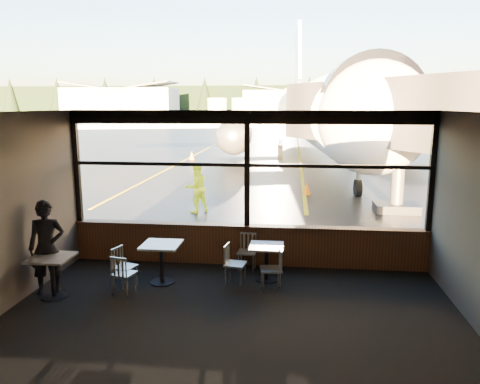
% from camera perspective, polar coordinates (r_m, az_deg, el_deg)
% --- Properties ---
extents(ground_plane, '(520.00, 520.00, 0.00)m').
position_cam_1_polar(ground_plane, '(130.27, 6.05, 9.04)').
color(ground_plane, black).
rests_on(ground_plane, ground).
extents(carpet_floor, '(8.00, 6.00, 0.01)m').
position_cam_1_polar(carpet_floor, '(8.13, -1.30, -15.75)').
color(carpet_floor, black).
rests_on(carpet_floor, ground).
extents(ceiling, '(8.00, 6.00, 0.04)m').
position_cam_1_polar(ceiling, '(7.28, -1.41, 9.66)').
color(ceiling, '#38332D').
rests_on(ceiling, ground).
extents(wall_back, '(8.00, 0.04, 3.50)m').
position_cam_1_polar(wall_back, '(4.72, -6.40, -12.87)').
color(wall_back, '#49423A').
rests_on(wall_back, ground).
extents(window_sill, '(8.00, 0.28, 0.90)m').
position_cam_1_polar(window_sill, '(10.74, 0.85, -6.53)').
color(window_sill, '#4C2A17').
rests_on(window_sill, ground).
extents(window_header, '(8.00, 0.18, 0.30)m').
position_cam_1_polar(window_header, '(10.26, 0.89, 9.13)').
color(window_header, black).
rests_on(window_header, ground).
extents(mullion_left, '(0.12, 0.12, 2.60)m').
position_cam_1_polar(mullion_left, '(11.43, -19.26, 2.91)').
color(mullion_left, black).
rests_on(mullion_left, ground).
extents(mullion_centre, '(0.12, 0.12, 2.60)m').
position_cam_1_polar(mullion_centre, '(10.36, 0.87, 2.75)').
color(mullion_centre, black).
rests_on(mullion_centre, ground).
extents(mullion_right, '(0.12, 0.12, 2.60)m').
position_cam_1_polar(mullion_right, '(10.73, 22.39, 2.22)').
color(mullion_right, black).
rests_on(mullion_right, ground).
extents(window_transom, '(8.00, 0.10, 0.08)m').
position_cam_1_polar(window_transom, '(10.35, 0.88, 3.30)').
color(window_transom, black).
rests_on(window_transom, ground).
extents(airliner, '(34.36, 40.14, 11.54)m').
position_cam_1_polar(airliner, '(31.55, 9.71, 14.44)').
color(airliner, white).
rests_on(airliner, ground_plane).
extents(jet_bridge, '(8.63, 10.55, 4.60)m').
position_cam_1_polar(jet_bridge, '(15.98, 15.87, 5.52)').
color(jet_bridge, '#29292B').
rests_on(jet_bridge, ground_plane).
extents(cafe_table_near, '(0.69, 0.69, 0.76)m').
position_cam_1_polar(cafe_table_near, '(9.83, 3.23, -8.64)').
color(cafe_table_near, gray).
rests_on(cafe_table_near, carpet_floor).
extents(cafe_table_mid, '(0.76, 0.76, 0.84)m').
position_cam_1_polar(cafe_table_mid, '(9.80, -9.50, -8.59)').
color(cafe_table_mid, '#A7A299').
rests_on(cafe_table_mid, carpet_floor).
extents(cafe_table_left, '(0.74, 0.74, 0.81)m').
position_cam_1_polar(cafe_table_left, '(9.65, -21.87, -9.62)').
color(cafe_table_left, '#A49F97').
rests_on(cafe_table_left, carpet_floor).
extents(chair_near_e, '(0.53, 0.53, 0.86)m').
position_cam_1_polar(chair_near_e, '(9.32, 3.80, -9.43)').
color(chair_near_e, '#AEAA9D').
rests_on(chair_near_e, carpet_floor).
extents(chair_near_w, '(0.52, 0.52, 0.84)m').
position_cam_1_polar(chair_near_w, '(9.60, -0.58, -8.84)').
color(chair_near_w, '#AFAB9E').
rests_on(chair_near_w, carpet_floor).
extents(chair_near_n, '(0.48, 0.48, 0.83)m').
position_cam_1_polar(chair_near_n, '(10.37, 0.85, -7.37)').
color(chair_near_n, '#B3AEA2').
rests_on(chair_near_n, carpet_floor).
extents(chair_mid_s, '(0.53, 0.53, 0.80)m').
position_cam_1_polar(chair_mid_s, '(9.41, -13.94, -9.71)').
color(chair_mid_s, '#B3AFA1').
rests_on(chair_mid_s, carpet_floor).
extents(chair_mid_w, '(0.56, 0.56, 0.82)m').
position_cam_1_polar(chair_mid_w, '(9.75, -13.84, -8.92)').
color(chair_mid_w, beige).
rests_on(chair_mid_w, carpet_floor).
extents(passenger, '(0.78, 0.63, 1.84)m').
position_cam_1_polar(passenger, '(9.76, -22.48, -6.28)').
color(passenger, black).
rests_on(passenger, carpet_floor).
extents(ground_crew, '(1.04, 1.01, 1.69)m').
position_cam_1_polar(ground_crew, '(15.85, -5.36, 0.53)').
color(ground_crew, '#BFF219').
rests_on(ground_crew, ground_plane).
extents(cone_nose, '(0.36, 0.36, 0.50)m').
position_cam_1_polar(cone_nose, '(19.18, 8.12, 0.43)').
color(cone_nose, '#F03D07').
rests_on(cone_nose, ground_plane).
extents(cone_wing, '(0.40, 0.40, 0.56)m').
position_cam_1_polar(cone_wing, '(31.05, -5.90, 4.44)').
color(cone_wing, '#EB4A07').
rests_on(cone_wing, ground_plane).
extents(hangar_left, '(45.00, 18.00, 11.00)m').
position_cam_1_polar(hangar_left, '(203.04, -14.32, 10.90)').
color(hangar_left, silver).
rests_on(hangar_left, ground_plane).
extents(hangar_mid, '(38.00, 15.00, 10.00)m').
position_cam_1_polar(hangar_mid, '(195.22, 6.24, 11.03)').
color(hangar_mid, silver).
rests_on(hangar_mid, ground_plane).
extents(hangar_right, '(50.00, 20.00, 12.00)m').
position_cam_1_polar(hangar_right, '(197.26, 24.25, 10.46)').
color(hangar_right, silver).
rests_on(hangar_right, ground_plane).
extents(fuel_tank_a, '(8.00, 8.00, 6.00)m').
position_cam_1_polar(fuel_tank_a, '(194.70, -2.79, 10.49)').
color(fuel_tank_a, silver).
rests_on(fuel_tank_a, ground_plane).
extents(fuel_tank_b, '(8.00, 8.00, 6.00)m').
position_cam_1_polar(fuel_tank_b, '(193.36, 0.19, 10.51)').
color(fuel_tank_b, silver).
rests_on(fuel_tank_b, ground_plane).
extents(fuel_tank_c, '(8.00, 8.00, 6.00)m').
position_cam_1_polar(fuel_tank_c, '(192.53, 3.20, 10.49)').
color(fuel_tank_c, silver).
rests_on(fuel_tank_c, ground_plane).
extents(treeline, '(360.00, 3.00, 12.00)m').
position_cam_1_polar(treeline, '(220.23, 6.28, 11.25)').
color(treeline, black).
rests_on(treeline, ground_plane).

